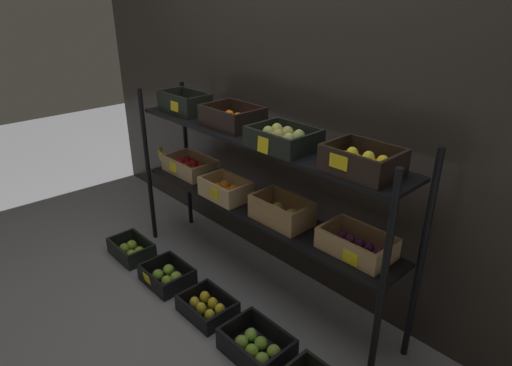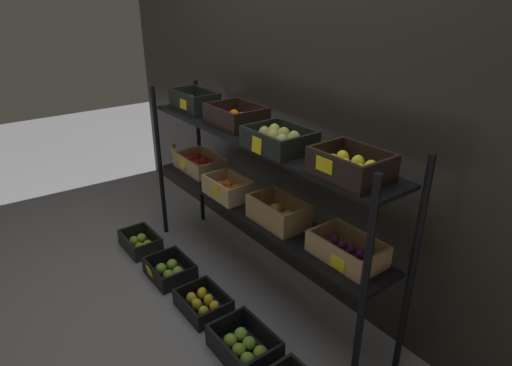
{
  "view_description": "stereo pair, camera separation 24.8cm",
  "coord_description": "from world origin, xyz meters",
  "px_view_note": "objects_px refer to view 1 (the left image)",
  "views": [
    {
      "loc": [
        1.65,
        -1.55,
        1.72
      ],
      "look_at": [
        0.0,
        0.0,
        0.71
      ],
      "focal_mm": 30.35,
      "sensor_mm": 36.0,
      "label": 1
    },
    {
      "loc": [
        1.81,
        -1.36,
        1.72
      ],
      "look_at": [
        0.0,
        0.0,
        0.71
      ],
      "focal_mm": 30.35,
      "sensor_mm": 36.0,
      "label": 2
    }
  ],
  "objects_px": {
    "crate_ground_left_apple_green": "(167,276)",
    "crate_ground_lemon": "(207,307)",
    "crate_ground_right_apple_green": "(257,347)",
    "display_rack": "(254,170)",
    "crate_ground_apple_green": "(132,250)"
  },
  "relations": [
    {
      "from": "crate_ground_left_apple_green",
      "to": "crate_ground_lemon",
      "type": "height_order",
      "value": "crate_ground_left_apple_green"
    },
    {
      "from": "crate_ground_left_apple_green",
      "to": "crate_ground_right_apple_green",
      "type": "relative_size",
      "value": 0.89
    },
    {
      "from": "display_rack",
      "to": "crate_ground_left_apple_green",
      "type": "xyz_separation_m",
      "value": [
        -0.39,
        -0.4,
        -0.74
      ]
    },
    {
      "from": "display_rack",
      "to": "crate_ground_lemon",
      "type": "bearing_deg",
      "value": -86.53
    },
    {
      "from": "crate_ground_apple_green",
      "to": "display_rack",
      "type": "bearing_deg",
      "value": 27.05
    },
    {
      "from": "crate_ground_left_apple_green",
      "to": "display_rack",
      "type": "bearing_deg",
      "value": 45.76
    },
    {
      "from": "display_rack",
      "to": "crate_ground_lemon",
      "type": "xyz_separation_m",
      "value": [
        0.02,
        -0.39,
        -0.74
      ]
    },
    {
      "from": "crate_ground_left_apple_green",
      "to": "crate_ground_right_apple_green",
      "type": "distance_m",
      "value": 0.83
    },
    {
      "from": "crate_ground_apple_green",
      "to": "crate_ground_right_apple_green",
      "type": "relative_size",
      "value": 0.91
    },
    {
      "from": "display_rack",
      "to": "crate_ground_apple_green",
      "type": "xyz_separation_m",
      "value": [
        -0.82,
        -0.42,
        -0.74
      ]
    },
    {
      "from": "display_rack",
      "to": "crate_ground_right_apple_green",
      "type": "distance_m",
      "value": 0.94
    },
    {
      "from": "crate_ground_apple_green",
      "to": "crate_ground_lemon",
      "type": "relative_size",
      "value": 1.03
    },
    {
      "from": "crate_ground_lemon",
      "to": "crate_ground_apple_green",
      "type": "bearing_deg",
      "value": -178.18
    },
    {
      "from": "crate_ground_lemon",
      "to": "display_rack",
      "type": "bearing_deg",
      "value": 93.47
    },
    {
      "from": "crate_ground_apple_green",
      "to": "crate_ground_left_apple_green",
      "type": "xyz_separation_m",
      "value": [
        0.43,
        0.02,
        -0.0
      ]
    }
  ]
}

